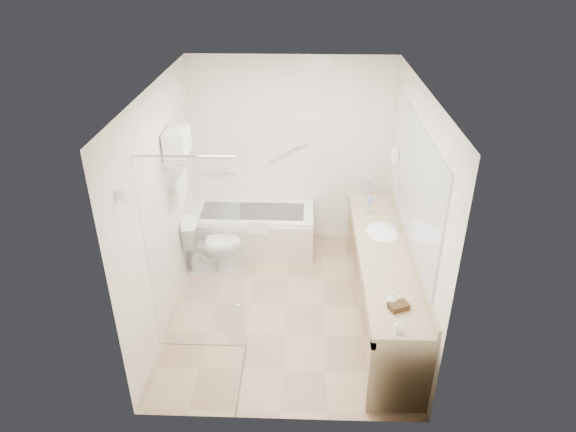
{
  "coord_description": "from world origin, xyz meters",
  "views": [
    {
      "loc": [
        0.17,
        -4.71,
        3.73
      ],
      "look_at": [
        0.0,
        0.3,
        1.0
      ],
      "focal_mm": 32.0,
      "sensor_mm": 36.0,
      "label": 1
    }
  ],
  "objects_px": {
    "toilet": "(213,245)",
    "water_bottle_left": "(369,207)",
    "vanity_counter": "(383,267)",
    "bathtub": "(253,229)",
    "amenity_basket": "(399,306)"
  },
  "relations": [
    {
      "from": "vanity_counter",
      "to": "amenity_basket",
      "type": "bearing_deg",
      "value": -90.16
    },
    {
      "from": "toilet",
      "to": "water_bottle_left",
      "type": "bearing_deg",
      "value": -97.8
    },
    {
      "from": "toilet",
      "to": "water_bottle_left",
      "type": "height_order",
      "value": "water_bottle_left"
    },
    {
      "from": "toilet",
      "to": "amenity_basket",
      "type": "bearing_deg",
      "value": -139.58
    },
    {
      "from": "bathtub",
      "to": "water_bottle_left",
      "type": "height_order",
      "value": "water_bottle_left"
    },
    {
      "from": "toilet",
      "to": "amenity_basket",
      "type": "xyz_separation_m",
      "value": [
        1.97,
        -1.8,
        0.53
      ]
    },
    {
      "from": "vanity_counter",
      "to": "water_bottle_left",
      "type": "xyz_separation_m",
      "value": [
        -0.08,
        0.83,
        0.29
      ]
    },
    {
      "from": "vanity_counter",
      "to": "toilet",
      "type": "distance_m",
      "value": 2.17
    },
    {
      "from": "toilet",
      "to": "water_bottle_left",
      "type": "relative_size",
      "value": 4.08
    },
    {
      "from": "bathtub",
      "to": "vanity_counter",
      "type": "distance_m",
      "value": 2.09
    },
    {
      "from": "bathtub",
      "to": "amenity_basket",
      "type": "distance_m",
      "value": 2.86
    },
    {
      "from": "amenity_basket",
      "to": "water_bottle_left",
      "type": "height_order",
      "value": "water_bottle_left"
    },
    {
      "from": "water_bottle_left",
      "to": "bathtub",
      "type": "bearing_deg",
      "value": 158.81
    },
    {
      "from": "bathtub",
      "to": "toilet",
      "type": "height_order",
      "value": "toilet"
    },
    {
      "from": "bathtub",
      "to": "toilet",
      "type": "distance_m",
      "value": 0.71
    }
  ]
}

